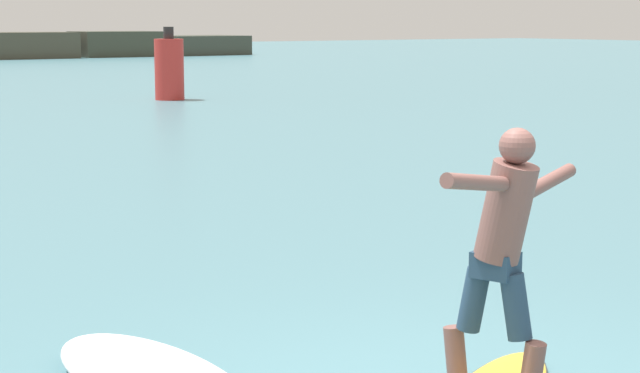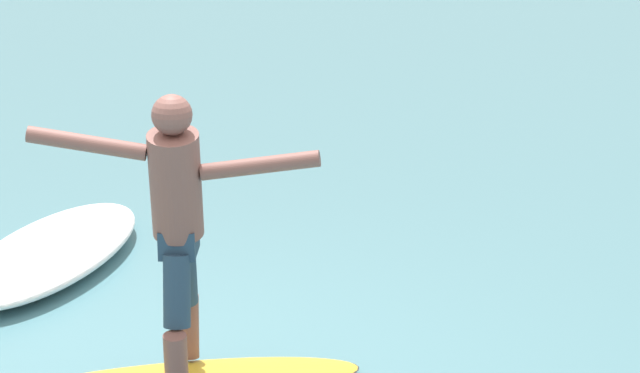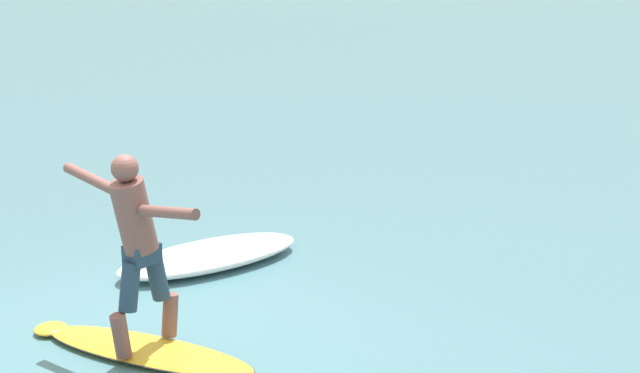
{
  "view_description": "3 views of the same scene",
  "coord_description": "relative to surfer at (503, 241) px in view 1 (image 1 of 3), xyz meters",
  "views": [
    {
      "loc": [
        -4.26,
        -4.64,
        2.38
      ],
      "look_at": [
        -0.09,
        1.43,
        1.23
      ],
      "focal_mm": 60.0,
      "sensor_mm": 36.0,
      "label": 1
    },
    {
      "loc": [
        3.65,
        -7.01,
        3.73
      ],
      "look_at": [
        0.72,
        0.91,
        0.98
      ],
      "focal_mm": 85.0,
      "sensor_mm": 36.0,
      "label": 2
    },
    {
      "loc": [
        6.73,
        -2.53,
        3.33
      ],
      "look_at": [
        0.19,
        1.77,
        1.19
      ],
      "focal_mm": 50.0,
      "sensor_mm": 36.0,
      "label": 3
    }
  ],
  "objects": [
    {
      "name": "surfer",
      "position": [
        0.0,
        0.0,
        0.0
      ],
      "size": [
        1.51,
        0.74,
        1.67
      ],
      "color": "brown",
      "rests_on": "surfboard"
    },
    {
      "name": "channel_marker_buoy",
      "position": [
        10.05,
        24.64,
        -0.12
      ],
      "size": [
        0.88,
        0.88,
        2.19
      ],
      "color": "red",
      "rests_on": "ground"
    }
  ]
}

